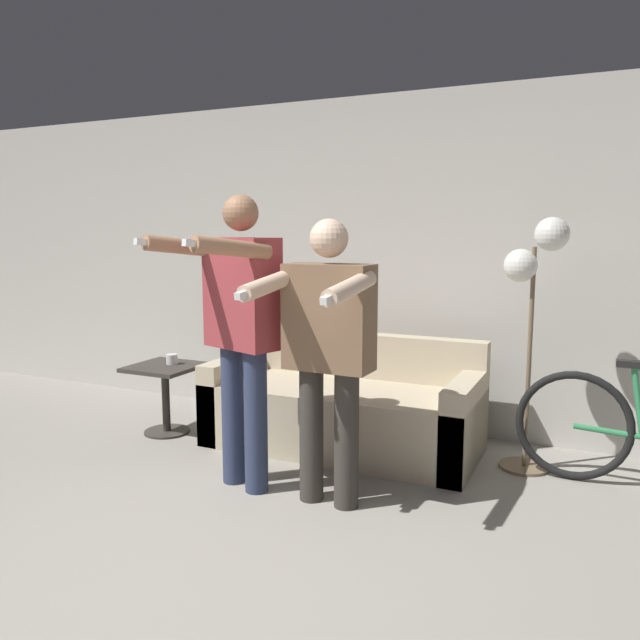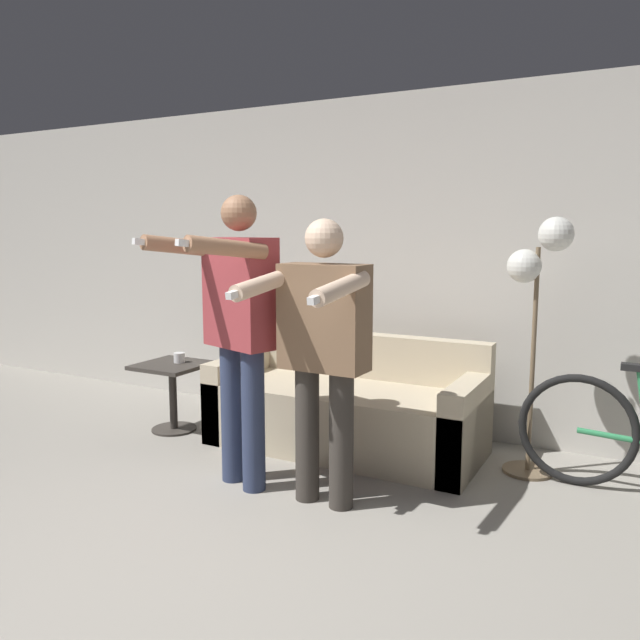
# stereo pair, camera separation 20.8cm
# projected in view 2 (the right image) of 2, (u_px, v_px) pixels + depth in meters

# --- Properties ---
(ground_plane) EXTENTS (16.00, 16.00, 0.00)m
(ground_plane) POSITION_uv_depth(u_px,v_px,m) (95.00, 621.00, 2.52)
(ground_plane) COLOR gray
(wall_back) EXTENTS (10.00, 0.05, 2.60)m
(wall_back) POSITION_uv_depth(u_px,v_px,m) (381.00, 264.00, 4.95)
(wall_back) COLOR beige
(wall_back) RESTS_ON ground_plane
(couch) EXTENTS (1.94, 0.83, 0.79)m
(couch) POSITION_uv_depth(u_px,v_px,m) (346.00, 410.00, 4.51)
(couch) COLOR beige
(couch) RESTS_ON ground_plane
(person_left) EXTENTS (0.67, 0.78, 1.77)m
(person_left) POSITION_uv_depth(u_px,v_px,m) (238.00, 320.00, 3.72)
(person_left) COLOR #2D3856
(person_left) RESTS_ON ground_plane
(person_right) EXTENTS (0.57, 0.68, 1.63)m
(person_right) POSITION_uv_depth(u_px,v_px,m) (322.00, 342.00, 3.47)
(person_right) COLOR #38332D
(person_right) RESTS_ON ground_plane
(cat) EXTENTS (0.50, 0.13, 0.17)m
(cat) POSITION_uv_depth(u_px,v_px,m) (326.00, 320.00, 4.86)
(cat) COLOR silver
(cat) RESTS_ON couch
(floor_lamp) EXTENTS (0.39, 0.32, 1.65)m
(floor_lamp) POSITION_uv_depth(u_px,v_px,m) (538.00, 278.00, 3.89)
(floor_lamp) COLOR #756047
(floor_lamp) RESTS_ON ground_plane
(side_table) EXTENTS (0.50, 0.50, 0.54)m
(side_table) POSITION_uv_depth(u_px,v_px,m) (173.00, 382.00, 4.88)
(side_table) COLOR #38332D
(side_table) RESTS_ON ground_plane
(cup) EXTENTS (0.09, 0.09, 0.08)m
(cup) POSITION_uv_depth(u_px,v_px,m) (179.00, 358.00, 4.89)
(cup) COLOR white
(cup) RESTS_ON side_table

